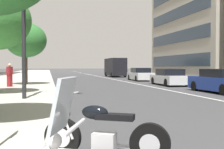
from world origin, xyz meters
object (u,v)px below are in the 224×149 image
car_lead_in_lane (221,82)px  car_following_behind (169,78)px  delivery_van_ahead (115,67)px  pedestrian_on_plaza (10,75)px  street_tree_near_plaza_corner (26,40)px  car_mid_block_traffic (140,75)px  motorcycle_by_sign_pole (103,134)px

car_lead_in_lane → car_following_behind: car_lead_in_lane is taller
delivery_van_ahead → pedestrian_on_plaza: bearing=148.4°
car_following_behind → car_lead_in_lane: bearing=-177.1°
car_following_behind → street_tree_near_plaza_corner: size_ratio=0.93×
car_mid_block_traffic → motorcycle_by_sign_pole: bearing=162.2°
car_mid_block_traffic → street_tree_near_plaza_corner: street_tree_near_plaza_corner is taller
car_following_behind → car_mid_block_traffic: car_mid_block_traffic is taller
motorcycle_by_sign_pole → delivery_van_ahead: bearing=-75.2°
street_tree_near_plaza_corner → delivery_van_ahead: bearing=-32.5°
car_following_behind → street_tree_near_plaza_corner: bearing=84.1°
car_mid_block_traffic → delivery_van_ahead: 11.63m
car_following_behind → street_tree_near_plaza_corner: 11.94m
delivery_van_ahead → car_following_behind: bearing=179.6°
motorcycle_by_sign_pole → car_lead_in_lane: 13.65m
motorcycle_by_sign_pole → car_mid_block_traffic: size_ratio=0.42×
pedestrian_on_plaza → street_tree_near_plaza_corner: bearing=-84.2°
delivery_van_ahead → pedestrian_on_plaza: 23.92m
motorcycle_by_sign_pole → pedestrian_on_plaza: size_ratio=1.22×
car_mid_block_traffic → delivery_van_ahead: size_ratio=0.78×
car_mid_block_traffic → pedestrian_on_plaza: size_ratio=2.92×
car_lead_in_lane → car_mid_block_traffic: size_ratio=0.97×
car_lead_in_lane → pedestrian_on_plaza: pedestrian_on_plaza is taller
motorcycle_by_sign_pole → car_lead_in_lane: size_ratio=0.43×
car_lead_in_lane → car_following_behind: bearing=0.9°
motorcycle_by_sign_pole → car_mid_block_traffic: 26.52m
car_following_behind → delivery_van_ahead: (19.53, -0.05, 0.84)m
delivery_van_ahead → street_tree_near_plaza_corner: street_tree_near_plaza_corner is taller
delivery_van_ahead → pedestrian_on_plaza: (-20.42, 12.46, -0.51)m
car_mid_block_traffic → street_tree_near_plaza_corner: 13.59m
street_tree_near_plaza_corner → pedestrian_on_plaza: size_ratio=2.98×
street_tree_near_plaza_corner → motorcycle_by_sign_pole: bearing=-172.1°
car_lead_in_lane → pedestrian_on_plaza: (5.92, 12.58, 0.30)m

